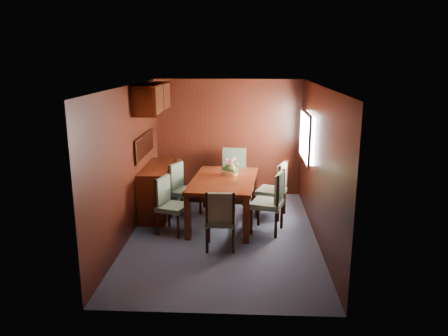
# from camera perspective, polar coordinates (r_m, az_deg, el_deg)

# --- Properties ---
(ground) EXTENTS (4.50, 4.50, 0.00)m
(ground) POSITION_cam_1_polar(r_m,az_deg,el_deg) (7.22, -0.13, -8.76)
(ground) COLOR #313443
(ground) RESTS_ON ground
(room_shell) EXTENTS (3.06, 4.52, 2.41)m
(room_shell) POSITION_cam_1_polar(r_m,az_deg,el_deg) (7.08, -0.84, 4.57)
(room_shell) COLOR black
(room_shell) RESTS_ON ground
(sideboard) EXTENTS (0.48, 1.40, 0.90)m
(sideboard) POSITION_cam_1_polar(r_m,az_deg,el_deg) (8.15, -8.59, -2.82)
(sideboard) COLOR #391207
(sideboard) RESTS_ON ground
(dining_table) EXTENTS (1.22, 1.80, 0.80)m
(dining_table) POSITION_cam_1_polar(r_m,az_deg,el_deg) (7.50, -0.01, -2.27)
(dining_table) COLOR #391207
(dining_table) RESTS_ON ground
(chair_left_near) EXTENTS (0.55, 0.57, 0.95)m
(chair_left_near) POSITION_cam_1_polar(r_m,az_deg,el_deg) (7.21, -7.21, -4.39)
(chair_left_near) COLOR black
(chair_left_near) RESTS_ON ground
(chair_left_far) EXTENTS (0.59, 0.60, 1.00)m
(chair_left_far) POSITION_cam_1_polar(r_m,az_deg,el_deg) (7.93, -5.54, -2.44)
(chair_left_far) COLOR black
(chair_left_far) RESTS_ON ground
(chair_right_near) EXTENTS (0.60, 0.61, 1.04)m
(chair_right_near) POSITION_cam_1_polar(r_m,az_deg,el_deg) (7.19, 6.30, -4.02)
(chair_right_near) COLOR black
(chair_right_near) RESTS_ON ground
(chair_right_far) EXTENTS (0.60, 0.62, 1.02)m
(chair_right_far) POSITION_cam_1_polar(r_m,az_deg,el_deg) (7.88, 6.76, -2.45)
(chair_right_far) COLOR black
(chair_right_far) RESTS_ON ground
(chair_head) EXTENTS (0.45, 0.44, 0.95)m
(chair_head) POSITION_cam_1_polar(r_m,az_deg,el_deg) (6.50, -0.45, -6.41)
(chair_head) COLOR black
(chair_head) RESTS_ON ground
(chair_foot) EXTENTS (0.55, 0.53, 1.09)m
(chair_foot) POSITION_cam_1_polar(r_m,az_deg,el_deg) (8.71, 1.26, -0.50)
(chair_foot) COLOR black
(chair_foot) RESTS_ON ground
(flower_centerpiece) EXTENTS (0.30, 0.30, 0.30)m
(flower_centerpiece) POSITION_cam_1_polar(r_m,az_deg,el_deg) (7.68, 0.79, 0.12)
(flower_centerpiece) COLOR #BB7439
(flower_centerpiece) RESTS_ON dining_table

